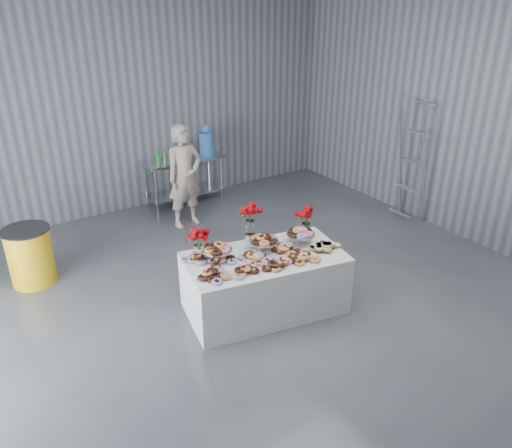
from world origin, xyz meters
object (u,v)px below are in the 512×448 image
Objects in this scene: display_table at (265,283)px; water_jug at (207,141)px; stepladder at (412,160)px; person at (185,176)px; prep_table at (184,173)px; trash_barrel at (30,256)px.

water_jug is (1.13, 3.61, 0.77)m from display_table.
person is at bearing 150.45° from stepladder.
trash_barrel is at bearing -155.00° from prep_table.
display_table is 1.10× the size of person.
water_jug is at bearing 38.81° from person.
person is at bearing -136.29° from water_jug.
water_jug is at bearing -0.00° from prep_table.
stepladder is at bearing -34.46° from person.
person reaches higher than trash_barrel.
trash_barrel is (-2.59, -0.56, -0.46)m from person.
water_jug is at bearing 72.60° from display_table.
person reaches higher than prep_table.
water_jug is at bearing 21.71° from trash_barrel.
display_table is 3.67m from prep_table.
prep_table reaches higher than trash_barrel.
display_table is 3.77m from stepladder.
stepladder reaches higher than trash_barrel.
stepladder is at bearing -12.53° from trash_barrel.
display_table is 3.21m from trash_barrel.
water_jug is (0.50, -0.00, 0.53)m from prep_table.
stepladder reaches higher than display_table.
prep_table is at bearing 25.00° from trash_barrel.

